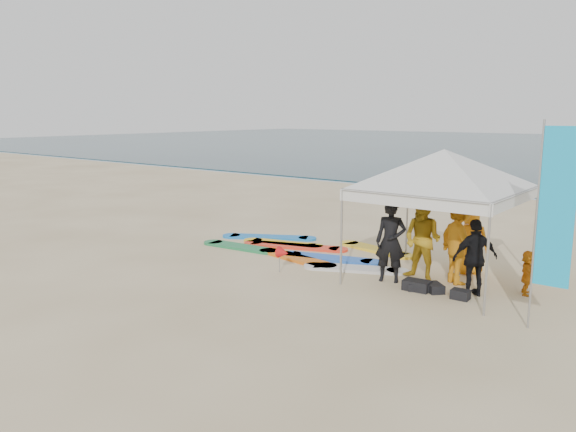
# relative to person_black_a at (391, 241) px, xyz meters

# --- Properties ---
(ground) EXTENTS (120.00, 120.00, 0.00)m
(ground) POSITION_rel_person_black_a_xyz_m (-2.39, -2.71, -0.92)
(ground) COLOR beige
(ground) RESTS_ON ground
(shoreline_foam) EXTENTS (160.00, 1.20, 0.01)m
(shoreline_foam) POSITION_rel_person_black_a_xyz_m (-2.39, 15.49, -0.92)
(shoreline_foam) COLOR silver
(shoreline_foam) RESTS_ON ground
(person_black_a) EXTENTS (0.79, 0.65, 1.85)m
(person_black_a) POSITION_rel_person_black_a_xyz_m (0.00, 0.00, 0.00)
(person_black_a) COLOR black
(person_black_a) RESTS_ON ground
(person_yellow) EXTENTS (0.97, 0.79, 1.87)m
(person_yellow) POSITION_rel_person_black_a_xyz_m (0.50, 0.57, 0.01)
(person_yellow) COLOR #BB901A
(person_yellow) RESTS_ON ground
(person_orange_a) EXTENTS (1.44, 1.31, 1.94)m
(person_orange_a) POSITION_rel_person_black_a_xyz_m (1.28, 0.78, 0.05)
(person_orange_a) COLOR #C47511
(person_orange_a) RESTS_ON ground
(person_black_b) EXTENTS (0.96, 0.95, 1.63)m
(person_black_b) POSITION_rel_person_black_a_xyz_m (1.87, 0.15, -0.11)
(person_black_b) COLOR black
(person_black_b) RESTS_ON ground
(person_orange_b) EXTENTS (0.93, 0.79, 1.61)m
(person_orange_b) POSITION_rel_person_black_a_xyz_m (1.20, 1.73, -0.12)
(person_orange_b) COLOR orange
(person_orange_b) RESTS_ON ground
(person_seated) EXTENTS (0.56, 0.92, 0.95)m
(person_seated) POSITION_rel_person_black_a_xyz_m (2.73, 0.92, -0.45)
(person_seated) COLOR orange
(person_seated) RESTS_ON ground
(canopy_tent) EXTENTS (4.53, 4.53, 3.41)m
(canopy_tent) POSITION_rel_person_black_a_xyz_m (0.86, 0.71, 2.05)
(canopy_tent) COLOR #A5A5A8
(canopy_tent) RESTS_ON ground
(feather_flag) EXTENTS (0.62, 0.04, 3.66)m
(feather_flag) POSITION_rel_person_black_a_xyz_m (3.56, -1.03, 1.23)
(feather_flag) COLOR #A5A5A8
(feather_flag) RESTS_ON ground
(marker_pennant) EXTENTS (0.28, 0.28, 0.64)m
(marker_pennant) POSITION_rel_person_black_a_xyz_m (-2.31, -0.98, -0.43)
(marker_pennant) COLOR #A5A5A8
(marker_pennant) RESTS_ON ground
(gear_pile) EXTENTS (1.44, 0.63, 0.22)m
(gear_pile) POSITION_rel_person_black_a_xyz_m (1.02, -0.19, -0.83)
(gear_pile) COLOR black
(gear_pile) RESTS_ON ground
(surfboard_spread) EXTENTS (6.13, 3.16, 0.07)m
(surfboard_spread) POSITION_rel_person_black_a_xyz_m (-3.20, 1.02, -0.89)
(surfboard_spread) COLOR orange
(surfboard_spread) RESTS_ON ground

